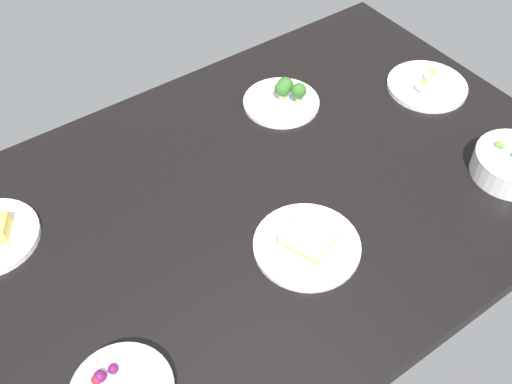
{
  "coord_description": "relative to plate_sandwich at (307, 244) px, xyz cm",
  "views": [
    {
      "loc": [
        -48.82,
        -68.84,
        100.05
      ],
      "look_at": [
        0.0,
        0.0,
        6.0
      ],
      "focal_mm": 41.87,
      "sensor_mm": 36.0,
      "label": 1
    }
  ],
  "objects": [
    {
      "name": "dining_table",
      "position": [
        -0.71,
        16.52,
        -3.15
      ],
      "size": [
        144.71,
        92.04,
        4.0
      ],
      "primitive_type": "cube",
      "color": "black",
      "rests_on": "ground"
    },
    {
      "name": "plate_sandwich",
      "position": [
        0.0,
        0.0,
        0.0
      ],
      "size": [
        21.54,
        21.54,
        4.22
      ],
      "color": "silver",
      "rests_on": "dining_table"
    },
    {
      "name": "plate_broccoli",
      "position": [
        22.89,
        38.23,
        0.72
      ],
      "size": [
        18.97,
        18.97,
        7.03
      ],
      "color": "silver",
      "rests_on": "dining_table"
    },
    {
      "name": "plate_eggs",
      "position": [
        56.79,
        21.94,
        -0.15
      ],
      "size": [
        20.32,
        20.32,
        4.38
      ],
      "color": "silver",
      "rests_on": "dining_table"
    }
  ]
}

